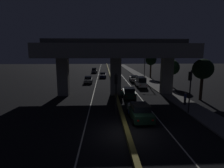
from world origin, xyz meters
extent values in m
plane|color=black|center=(0.00, 0.00, 0.00)|extent=(200.00, 200.00, 0.00)
cube|color=beige|center=(-3.60, 35.00, 0.00)|extent=(0.12, 126.00, 0.00)
cube|color=beige|center=(3.60, 35.00, 0.00)|extent=(0.12, 126.00, 0.00)
cube|color=olive|center=(0.00, 35.00, 0.19)|extent=(0.39, 126.00, 0.38)
cube|color=#5B5956|center=(8.79, 28.00, 0.07)|extent=(2.97, 126.00, 0.14)
cube|color=gray|center=(-8.24, 13.89, 2.97)|extent=(1.67, 1.41, 5.94)
cube|color=gray|center=(8.24, 13.89, 2.97)|extent=(1.67, 1.41, 5.94)
cube|color=gray|center=(0.00, 13.89, 2.97)|extent=(1.67, 1.41, 5.94)
cube|color=gray|center=(0.00, 13.89, 6.93)|extent=(22.83, 9.09, 1.97)
cube|color=#333335|center=(0.00, 13.89, 8.36)|extent=(22.83, 0.40, 0.90)
cylinder|color=black|center=(-0.59, 4.44, 2.26)|extent=(0.14, 0.14, 4.52)
cube|color=black|center=(-0.59, 4.62, 3.84)|extent=(0.30, 0.28, 0.95)
sphere|color=black|center=(-0.59, 4.77, 4.14)|extent=(0.18, 0.18, 0.18)
sphere|color=black|center=(-0.59, 4.77, 3.84)|extent=(0.18, 0.18, 0.18)
sphere|color=green|center=(-0.59, 4.77, 3.55)|extent=(0.18, 0.18, 0.18)
cylinder|color=black|center=(7.41, 4.44, 2.42)|extent=(0.14, 0.14, 4.84)
cube|color=black|center=(7.41, 4.62, 4.16)|extent=(0.30, 0.28, 0.95)
sphere|color=black|center=(7.41, 4.77, 4.46)|extent=(0.18, 0.18, 0.18)
sphere|color=black|center=(7.41, 4.77, 4.16)|extent=(0.18, 0.18, 0.18)
sphere|color=green|center=(7.41, 4.77, 3.86)|extent=(0.18, 0.18, 0.18)
cylinder|color=#2D2D30|center=(8.09, 28.67, 4.44)|extent=(0.18, 0.18, 8.88)
cylinder|color=#2D2D30|center=(7.18, 28.67, 8.73)|extent=(1.82, 0.10, 0.10)
ellipsoid|color=#F2B759|center=(6.27, 28.67, 8.63)|extent=(0.56, 0.32, 0.24)
cube|color=black|center=(1.67, 3.01, 0.72)|extent=(2.03, 4.49, 0.78)
cube|color=black|center=(1.68, 2.79, 1.38)|extent=(1.72, 2.18, 0.55)
cylinder|color=black|center=(0.70, 4.44, 0.33)|extent=(0.22, 0.66, 0.66)
cylinder|color=black|center=(2.53, 4.50, 0.33)|extent=(0.22, 0.66, 0.66)
cylinder|color=black|center=(0.81, 1.52, 0.33)|extent=(0.22, 0.66, 0.66)
cylinder|color=black|center=(2.63, 1.58, 0.33)|extent=(0.22, 0.66, 0.66)
cube|color=red|center=(1.09, 0.77, 0.76)|extent=(0.18, 0.04, 0.11)
cube|color=red|center=(2.40, 0.81, 0.76)|extent=(0.18, 0.04, 0.11)
cube|color=black|center=(1.89, 11.79, 0.68)|extent=(1.82, 4.08, 0.74)
cube|color=black|center=(1.88, 11.59, 1.30)|extent=(1.54, 1.99, 0.52)
cylinder|color=black|center=(1.13, 13.15, 0.31)|extent=(0.22, 0.62, 0.61)
cylinder|color=black|center=(2.75, 13.08, 0.31)|extent=(0.22, 0.62, 0.61)
cylinder|color=black|center=(1.02, 10.50, 0.31)|extent=(0.22, 0.62, 0.61)
cylinder|color=black|center=(2.65, 10.43, 0.31)|extent=(0.22, 0.62, 0.61)
cube|color=red|center=(1.22, 9.79, 0.71)|extent=(0.18, 0.04, 0.11)
cube|color=red|center=(2.39, 9.75, 0.71)|extent=(0.18, 0.04, 0.11)
cube|color=silver|center=(5.47, 20.23, 0.69)|extent=(1.70, 4.45, 0.77)
cube|color=black|center=(5.47, 20.34, 1.53)|extent=(1.49, 3.21, 0.92)
cylinder|color=black|center=(4.64, 21.69, 0.30)|extent=(0.20, 0.61, 0.61)
cylinder|color=black|center=(6.27, 21.70, 0.30)|extent=(0.20, 0.61, 0.61)
cylinder|color=black|center=(4.66, 18.76, 0.30)|extent=(0.20, 0.61, 0.61)
cylinder|color=black|center=(6.29, 18.77, 0.30)|extent=(0.20, 0.61, 0.61)
cube|color=red|center=(4.90, 18.00, 0.72)|extent=(0.18, 0.03, 0.11)
cube|color=red|center=(6.07, 18.00, 0.72)|extent=(0.18, 0.03, 0.11)
cube|color=#515459|center=(5.21, 26.53, 0.72)|extent=(1.80, 4.19, 0.77)
cube|color=black|center=(5.21, 26.32, 1.33)|extent=(1.55, 2.03, 0.44)
cylinder|color=black|center=(4.40, 27.92, 0.34)|extent=(0.21, 0.68, 0.68)
cylinder|color=black|center=(6.08, 27.89, 0.34)|extent=(0.21, 0.68, 0.68)
cylinder|color=black|center=(4.35, 25.17, 0.34)|extent=(0.21, 0.68, 0.68)
cylinder|color=black|center=(6.03, 25.14, 0.34)|extent=(0.21, 0.68, 0.68)
cube|color=red|center=(4.57, 24.44, 0.76)|extent=(0.18, 0.03, 0.11)
cube|color=red|center=(5.78, 24.42, 0.76)|extent=(0.18, 0.03, 0.11)
cube|color=#515459|center=(-5.39, 25.46, 0.64)|extent=(1.84, 4.31, 0.64)
cube|color=black|center=(-5.40, 25.67, 1.23)|extent=(1.56, 2.09, 0.54)
cylinder|color=black|center=(-4.51, 24.08, 0.31)|extent=(0.22, 0.63, 0.63)
cylinder|color=black|center=(-6.17, 24.03, 0.31)|extent=(0.22, 0.63, 0.63)
cylinder|color=black|center=(-4.61, 26.89, 0.31)|extent=(0.22, 0.63, 0.63)
cylinder|color=black|center=(-6.26, 26.84, 0.31)|extent=(0.22, 0.63, 0.63)
cube|color=white|center=(-4.87, 27.62, 0.54)|extent=(0.18, 0.04, 0.11)
cube|color=white|center=(-6.05, 27.58, 0.54)|extent=(0.18, 0.04, 0.11)
cube|color=#141938|center=(-2.15, 34.16, 0.64)|extent=(1.75, 4.38, 0.66)
cube|color=black|center=(-2.14, 34.27, 1.19)|extent=(1.50, 1.77, 0.44)
cylinder|color=black|center=(-1.36, 32.71, 0.31)|extent=(0.21, 0.61, 0.61)
cylinder|color=black|center=(-2.99, 32.74, 0.31)|extent=(0.21, 0.61, 0.61)
cylinder|color=black|center=(-1.31, 35.58, 0.31)|extent=(0.21, 0.61, 0.61)
cylinder|color=black|center=(-2.93, 35.61, 0.31)|extent=(0.21, 0.61, 0.61)
cube|color=white|center=(-1.52, 36.34, 0.54)|extent=(0.18, 0.03, 0.11)
cube|color=white|center=(-2.69, 36.36, 0.54)|extent=(0.18, 0.03, 0.11)
cube|color=#515459|center=(-5.11, 46.31, 0.64)|extent=(1.73, 4.11, 0.58)
cube|color=black|center=(-5.11, 46.31, 1.32)|extent=(1.52, 2.47, 0.79)
cylinder|color=black|center=(-4.27, 44.96, 0.35)|extent=(0.20, 0.70, 0.70)
cylinder|color=black|center=(-5.94, 44.95, 0.35)|extent=(0.20, 0.70, 0.70)
cylinder|color=black|center=(-4.28, 47.67, 0.35)|extent=(0.20, 0.70, 0.70)
cylinder|color=black|center=(-5.95, 47.66, 0.35)|extent=(0.20, 0.70, 0.70)
cube|color=white|center=(-4.52, 48.37, 0.55)|extent=(0.18, 0.03, 0.11)
cube|color=white|center=(-5.72, 48.37, 0.55)|extent=(0.18, 0.03, 0.11)
cylinder|color=black|center=(0.86, 4.93, 0.31)|extent=(0.13, 0.62, 0.61)
cylinder|color=black|center=(0.76, 3.56, 0.31)|extent=(0.15, 0.62, 0.61)
cube|color=navy|center=(0.81, 4.25, 0.53)|extent=(0.32, 1.06, 0.32)
cylinder|color=beige|center=(0.81, 4.25, 0.93)|extent=(0.34, 0.34, 0.49)
sphere|color=silver|center=(0.81, 4.25, 1.29)|extent=(0.24, 0.24, 0.24)
cube|color=red|center=(0.76, 3.51, 0.53)|extent=(0.08, 0.04, 0.08)
cylinder|color=black|center=(0.71, 11.57, 0.31)|extent=(0.10, 0.63, 0.63)
cylinder|color=black|center=(0.66, 10.26, 0.31)|extent=(0.12, 0.63, 0.63)
cube|color=black|center=(0.68, 10.91, 0.53)|extent=(0.27, 1.00, 0.32)
cylinder|color=#26593F|center=(0.68, 10.91, 0.97)|extent=(0.33, 0.33, 0.55)
sphere|color=#B21919|center=(0.68, 10.91, 1.37)|extent=(0.24, 0.24, 0.24)
cube|color=red|center=(0.66, 10.21, 0.53)|extent=(0.08, 0.03, 0.08)
cylinder|color=black|center=(0.85, 18.64, 0.29)|extent=(0.11, 0.58, 0.58)
cylinder|color=black|center=(0.91, 17.35, 0.29)|extent=(0.13, 0.58, 0.58)
cube|color=silver|center=(0.88, 17.99, 0.51)|extent=(0.29, 0.99, 0.32)
cylinder|color=#3F3F44|center=(0.88, 17.99, 0.95)|extent=(0.33, 0.33, 0.56)
sphere|color=#B21919|center=(0.88, 17.99, 1.35)|extent=(0.24, 0.24, 0.24)
cube|color=red|center=(0.92, 17.30, 0.51)|extent=(0.08, 0.03, 0.08)
cylinder|color=black|center=(8.38, 7.38, 0.52)|extent=(0.27, 0.27, 0.76)
cylinder|color=navy|center=(8.38, 7.38, 1.22)|extent=(0.31, 0.31, 0.63)
sphere|color=tan|center=(8.38, 7.38, 1.63)|extent=(0.21, 0.21, 0.21)
cylinder|color=#2D2116|center=(11.90, 10.05, 1.69)|extent=(0.42, 0.42, 3.38)
sphere|color=black|center=(11.90, 10.05, 4.44)|extent=(2.81, 2.81, 2.81)
cylinder|color=#38281C|center=(11.75, 20.66, 1.36)|extent=(0.35, 0.35, 2.72)
sphere|color=black|center=(11.75, 20.66, 3.83)|extent=(2.96, 2.96, 2.96)
cylinder|color=#2D2116|center=(11.08, 34.11, 1.89)|extent=(0.45, 0.45, 3.78)
sphere|color=black|center=(11.08, 34.11, 4.90)|extent=(2.98, 2.98, 2.98)
camera|label=1|loc=(-1.87, -13.56, 6.54)|focal=28.00mm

